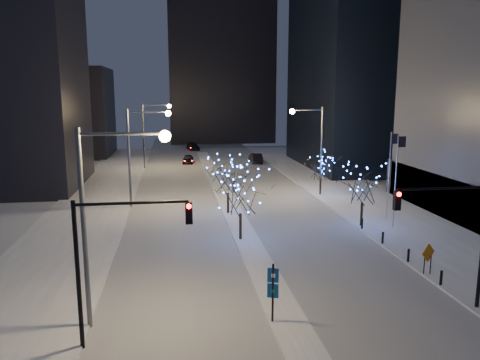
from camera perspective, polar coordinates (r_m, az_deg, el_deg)
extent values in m
plane|color=silver|center=(24.32, 6.54, -17.97)|extent=(160.00, 160.00, 0.00)
cube|color=#AEB2BE|center=(57.08, -2.40, -1.10)|extent=(20.00, 130.00, 0.02)
cube|color=white|center=(52.21, -1.84, -2.13)|extent=(2.00, 80.00, 0.15)
cube|color=white|center=(46.99, 18.16, -4.12)|extent=(10.00, 90.00, 0.15)
cube|color=white|center=(43.03, -19.21, -5.52)|extent=(8.00, 90.00, 0.15)
cube|color=black|center=(92.93, -21.10, 7.71)|extent=(18.00, 16.00, 16.00)
cube|color=black|center=(113.59, -2.43, 15.38)|extent=(24.00, 14.00, 42.00)
cylinder|color=#595E66|center=(23.95, -18.48, -5.96)|extent=(0.24, 0.24, 10.00)
cylinder|color=#595E66|center=(22.80, -14.20, 5.50)|extent=(4.00, 0.16, 0.16)
sphere|color=#ECC576|center=(22.70, -9.14, 5.28)|extent=(0.56, 0.56, 0.56)
cylinder|color=#595E66|center=(48.26, -13.36, 2.48)|extent=(0.24, 0.24, 10.00)
cylinder|color=#595E66|center=(47.70, -11.19, 8.14)|extent=(4.00, 0.16, 0.16)
sphere|color=#ECC576|center=(47.65, -8.76, 8.04)|extent=(0.56, 0.56, 0.56)
cylinder|color=#595E66|center=(73.03, -11.69, 5.23)|extent=(0.24, 0.24, 10.00)
cylinder|color=#595E66|center=(72.66, -10.23, 8.97)|extent=(4.00, 0.16, 0.16)
sphere|color=#ECC576|center=(72.63, -8.64, 8.90)|extent=(0.56, 0.56, 0.56)
cylinder|color=#595E66|center=(53.68, 9.90, 3.41)|extent=(0.24, 0.24, 10.00)
cylinder|color=#595E66|center=(52.79, 8.23, 8.46)|extent=(3.50, 0.16, 0.16)
sphere|color=#ECC576|center=(52.32, 6.37, 8.32)|extent=(0.56, 0.56, 0.56)
cylinder|color=black|center=(22.57, -19.14, -11.06)|extent=(0.20, 0.20, 7.00)
cylinder|color=black|center=(21.24, -13.04, -2.75)|extent=(5.00, 0.14, 0.14)
cube|color=black|center=(21.30, -6.25, -4.02)|extent=(0.32, 0.28, 1.00)
sphere|color=#FF0C05|center=(21.04, -6.25, -3.22)|extent=(0.22, 0.22, 0.22)
cylinder|color=black|center=(26.01, 23.60, -0.93)|extent=(5.00, 0.14, 0.14)
cube|color=black|center=(24.90, 18.60, -2.37)|extent=(0.32, 0.28, 1.00)
sphere|color=#FF0C05|center=(24.67, 18.83, -1.67)|extent=(0.22, 0.22, 0.22)
cylinder|color=silver|center=(41.75, 18.43, -0.21)|extent=(0.10, 0.10, 8.00)
cube|color=black|center=(41.44, 19.14, 4.43)|extent=(0.70, 0.03, 0.90)
cylinder|color=silver|center=(44.22, 17.69, 0.42)|extent=(0.10, 0.10, 8.00)
cube|color=black|center=(43.93, 18.35, 4.79)|extent=(0.70, 0.03, 0.90)
cylinder|color=black|center=(31.27, 23.31, -10.89)|extent=(0.16, 0.16, 0.90)
cylinder|color=black|center=(34.51, 19.84, -8.63)|extent=(0.16, 0.16, 0.90)
cylinder|color=black|center=(37.89, 17.01, -6.74)|extent=(0.16, 0.16, 0.90)
cylinder|color=black|center=(41.38, 14.66, -5.15)|extent=(0.16, 0.16, 0.90)
imported|color=black|center=(78.06, -6.37, 2.55)|extent=(2.11, 4.34, 1.43)
imported|color=black|center=(78.11, 1.93, 2.69)|extent=(1.75, 4.91, 1.61)
imported|color=black|center=(96.21, -5.75, 4.09)|extent=(2.83, 5.22, 1.44)
cylinder|color=black|center=(37.11, 0.06, -5.66)|extent=(0.22, 0.22, 2.10)
cylinder|color=black|center=(45.07, -1.47, -2.81)|extent=(0.22, 0.22, 1.96)
cylinder|color=black|center=(42.16, 14.59, -4.04)|extent=(0.22, 0.22, 2.06)
cylinder|color=black|center=(54.02, 9.76, -0.78)|extent=(0.22, 0.22, 1.82)
cylinder|color=black|center=(24.29, 4.02, -13.72)|extent=(0.11, 0.11, 3.22)
cube|color=navy|center=(23.89, 4.05, -11.51)|extent=(0.56, 0.27, 0.74)
cube|color=navy|center=(24.21, 4.03, -13.32)|extent=(0.56, 0.27, 0.74)
cylinder|color=black|center=(32.56, 21.54, -9.62)|extent=(0.07, 0.07, 1.20)
cylinder|color=black|center=(32.77, 22.21, -9.54)|extent=(0.07, 0.07, 1.20)
cube|color=orange|center=(32.40, 21.98, -8.22)|extent=(1.14, 0.56, 1.24)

